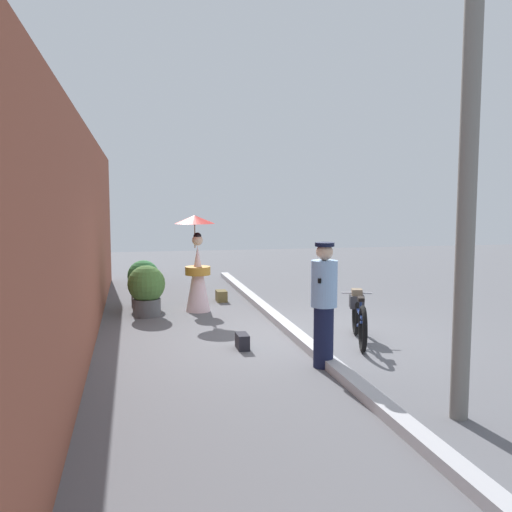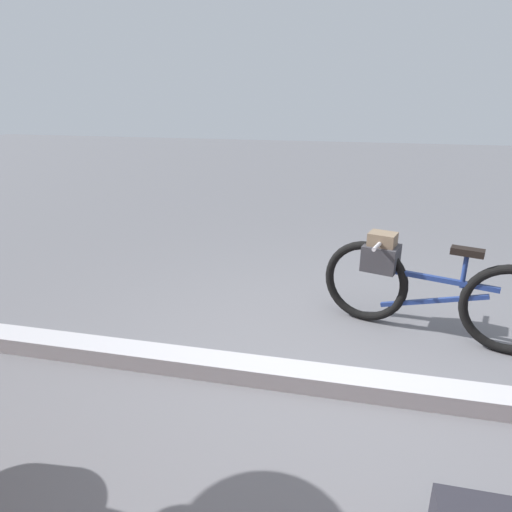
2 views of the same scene
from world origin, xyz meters
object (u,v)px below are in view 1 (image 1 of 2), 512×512
object	(u,v)px
backpack_on_pavement	(243,341)
potted_plant_small	(147,289)
backpack_spare	(222,296)
potted_plant_by_door	(144,281)
utility_pole	(468,177)
person_with_parasol	(197,264)
bicycle_near_officer	(359,316)
person_officer	(324,302)

from	to	relation	value
backpack_on_pavement	potted_plant_small	bearing A→B (deg)	25.96
backpack_spare	potted_plant_by_door	bearing A→B (deg)	97.74
potted_plant_by_door	utility_pole	distance (m)	7.48
person_with_parasol	potted_plant_by_door	xyz separation A→B (m)	(0.70, 1.00, -0.41)
bicycle_near_officer	potted_plant_small	xyz separation A→B (m)	(2.63, 3.12, 0.12)
person_officer	utility_pole	size ratio (longest dim) A/B	0.34
person_with_parasol	bicycle_near_officer	bearing A→B (deg)	-143.07
bicycle_near_officer	potted_plant_by_door	world-z (taller)	potted_plant_by_door
person_officer	person_with_parasol	distance (m)	4.16
potted_plant_small	utility_pole	distance (m)	6.65
bicycle_near_officer	person_officer	xyz separation A→B (m)	(-1.13, 0.96, 0.47)
potted_plant_by_door	person_officer	bearing A→B (deg)	-154.93
potted_plant_by_door	backpack_on_pavement	world-z (taller)	potted_plant_by_door
person_with_parasol	potted_plant_by_door	distance (m)	1.29
person_with_parasol	utility_pole	world-z (taller)	utility_pole
person_with_parasol	potted_plant_small	distance (m)	1.07
utility_pole	person_officer	bearing A→B (deg)	21.75
utility_pole	potted_plant_small	bearing A→B (deg)	27.22
potted_plant_small	utility_pole	size ratio (longest dim) A/B	0.20
bicycle_near_officer	person_officer	world-z (taller)	person_officer
potted_plant_by_door	bicycle_near_officer	bearing A→B (deg)	-138.48
person_officer	backpack_on_pavement	size ratio (longest dim) A/B	4.85
person_with_parasol	backpack_spare	xyz separation A→B (m)	(0.92, -0.62, -0.80)
potted_plant_small	potted_plant_by_door	bearing A→B (deg)	2.42
person_with_parasol	backpack_on_pavement	xyz separation A→B (m)	(-2.90, -0.33, -0.81)
person_with_parasol	potted_plant_small	bearing A→B (deg)	103.33
bicycle_near_officer	backpack_spare	distance (m)	4.09
bicycle_near_officer	person_officer	size ratio (longest dim) A/B	1.01
potted_plant_small	bicycle_near_officer	bearing A→B (deg)	-130.19
backpack_on_pavement	person_officer	bearing A→B (deg)	-141.95
backpack_on_pavement	backpack_spare	world-z (taller)	backpack_spare
person_with_parasol	utility_pole	size ratio (longest dim) A/B	0.39
bicycle_near_officer	utility_pole	distance (m)	3.65
backpack_on_pavement	person_with_parasol	bearing A→B (deg)	6.57
person_with_parasol	potted_plant_by_door	bearing A→B (deg)	55.04
person_with_parasol	backpack_on_pavement	bearing A→B (deg)	-173.43
potted_plant_small	backpack_on_pavement	bearing A→B (deg)	-154.04
person_officer	potted_plant_by_door	size ratio (longest dim) A/B	1.72
potted_plant_small	backpack_spare	xyz separation A→B (m)	(1.15, -1.58, -0.39)
person_officer	utility_pole	bearing A→B (deg)	-158.25
potted_plant_by_door	potted_plant_small	distance (m)	0.93
utility_pole	backpack_on_pavement	bearing A→B (deg)	28.31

